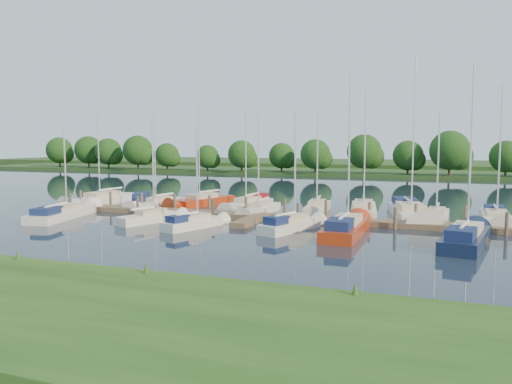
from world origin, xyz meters
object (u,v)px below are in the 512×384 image
(dock, at_px, (257,218))
(sailboat_s_2, at_px, (194,224))
(sailboat_n_5, at_px, (260,211))
(motorboat, at_px, (141,204))
(sailboat_n_0, at_px, (102,201))

(dock, height_order, sailboat_s_2, sailboat_s_2)
(dock, relative_size, sailboat_n_5, 4.43)
(dock, distance_m, motorboat, 13.83)
(sailboat_n_0, bearing_deg, dock, 172.00)
(sailboat_s_2, bearing_deg, dock, 78.09)
(motorboat, height_order, sailboat_s_2, sailboat_s_2)
(motorboat, bearing_deg, sailboat_n_5, 154.57)
(sailboat_s_2, bearing_deg, sailboat_n_5, 95.76)
(dock, bearing_deg, sailboat_n_0, 166.35)
(sailboat_n_0, xyz_separation_m, sailboat_n_5, (17.38, -0.95, -0.01))
(sailboat_n_0, relative_size, sailboat_n_5, 1.34)
(dock, relative_size, sailboat_n_0, 3.29)
(dock, distance_m, sailboat_s_2, 5.95)
(motorboat, bearing_deg, sailboat_n_0, -33.53)
(sailboat_n_5, bearing_deg, dock, 107.84)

